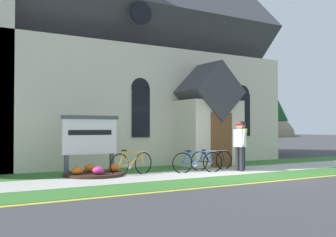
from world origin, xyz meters
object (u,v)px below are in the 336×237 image
(bicycle_blue, at_px, (197,162))
(cyclist_in_red_jersey, at_px, (239,142))
(bicycle_black, at_px, (212,160))
(bicycle_red, at_px, (132,163))
(church_sign, at_px, (90,137))
(roadside_conifer, at_px, (249,80))
(cyclist_in_white_jersey, at_px, (242,141))

(bicycle_blue, relative_size, cyclist_in_red_jersey, 1.01)
(bicycle_black, bearing_deg, bicycle_red, 178.90)
(cyclist_in_red_jersey, bearing_deg, bicycle_blue, 165.75)
(church_sign, height_order, bicycle_blue, church_sign)
(bicycle_red, distance_m, bicycle_blue, 2.26)
(bicycle_red, bearing_deg, cyclist_in_red_jersey, -13.81)
(bicycle_blue, xyz_separation_m, roadside_conifer, (8.32, 6.50, 3.92))
(cyclist_in_white_jersey, bearing_deg, bicycle_black, 146.61)
(church_sign, height_order, roadside_conifer, roadside_conifer)
(bicycle_red, relative_size, bicycle_black, 0.96)
(church_sign, distance_m, cyclist_in_red_jersey, 5.11)
(church_sign, relative_size, roadside_conifer, 0.29)
(bicycle_blue, relative_size, bicycle_black, 0.99)
(bicycle_blue, bearing_deg, roadside_conifer, 38.01)
(bicycle_red, height_order, bicycle_blue, bicycle_red)
(bicycle_black, bearing_deg, roadside_conifer, 39.33)
(bicycle_blue, bearing_deg, cyclist_in_red_jersey, -14.25)
(bicycle_red, height_order, roadside_conifer, roadside_conifer)
(bicycle_red, relative_size, bicycle_blue, 0.97)
(bicycle_black, height_order, cyclist_in_white_jersey, cyclist_in_white_jersey)
(bicycle_red, distance_m, cyclist_in_red_jersey, 3.87)
(cyclist_in_white_jersey, height_order, roadside_conifer, roadside_conifer)
(bicycle_blue, distance_m, bicycle_black, 1.06)
(bicycle_red, xyz_separation_m, cyclist_in_red_jersey, (3.71, -0.91, 0.63))
(bicycle_blue, bearing_deg, bicycle_black, 26.10)
(church_sign, height_order, cyclist_in_white_jersey, church_sign)
(bicycle_blue, distance_m, cyclist_in_white_jersey, 1.99)
(bicycle_red, bearing_deg, cyclist_in_white_jersey, -9.27)
(church_sign, distance_m, bicycle_red, 1.58)
(cyclist_in_red_jersey, bearing_deg, bicycle_red, 166.19)
(roadside_conifer, bearing_deg, church_sign, -155.68)
(church_sign, xyz_separation_m, bicycle_blue, (3.33, -1.24, -0.86))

